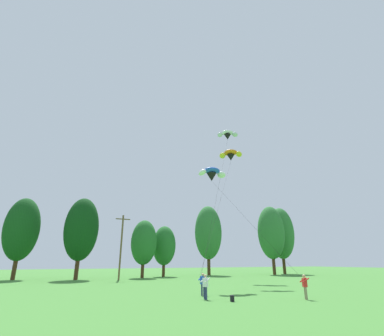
# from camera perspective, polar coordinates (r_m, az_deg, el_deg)

# --- Properties ---
(treeline_tree_c) EXTENTS (5.09, 5.09, 12.19)m
(treeline_tree_c) POSITION_cam_1_polar(r_m,az_deg,el_deg) (52.06, -31.03, -10.45)
(treeline_tree_c) COLOR #472D19
(treeline_tree_c) RESTS_ON ground_plane
(treeline_tree_d) EXTENTS (5.10, 5.10, 12.21)m
(treeline_tree_d) POSITION_cam_1_polar(r_m,az_deg,el_deg) (48.31, -21.34, -11.35)
(treeline_tree_d) COLOR #472D19
(treeline_tree_d) RESTS_ON ground_plane
(treeline_tree_e) EXTENTS (4.34, 4.34, 9.42)m
(treeline_tree_e) POSITION_cam_1_polar(r_m,az_deg,el_deg) (50.73, -9.66, -14.51)
(treeline_tree_e) COLOR #472D19
(treeline_tree_e) RESTS_ON ground_plane
(treeline_tree_f) EXTENTS (4.20, 4.20, 8.88)m
(treeline_tree_f) POSITION_cam_1_polar(r_m,az_deg,el_deg) (54.44, -5.61, -15.25)
(treeline_tree_f) COLOR #472D19
(treeline_tree_f) RESTS_ON ground_plane
(treeline_tree_g) EXTENTS (5.50, 5.50, 13.71)m
(treeline_tree_g) POSITION_cam_1_polar(r_m,az_deg,el_deg) (60.03, 3.29, -12.78)
(treeline_tree_g) COLOR #472D19
(treeline_tree_g) RESTS_ON ground_plane
(treeline_tree_h) EXTENTS (5.58, 5.58, 14.01)m
(treeline_tree_h) POSITION_cam_1_polar(r_m,az_deg,el_deg) (64.27, 15.62, -12.35)
(treeline_tree_h) COLOR #472D19
(treeline_tree_h) RESTS_ON ground_plane
(treeline_tree_i) EXTENTS (5.68, 5.68, 14.35)m
(treeline_tree_i) POSITION_cam_1_polar(r_m,az_deg,el_deg) (68.83, 17.46, -12.37)
(treeline_tree_i) COLOR #472D19
(treeline_tree_i) RESTS_ON ground_plane
(utility_pole) EXTENTS (2.20, 0.26, 9.38)m
(utility_pole) POSITION_cam_1_polar(r_m,az_deg,el_deg) (45.25, -14.05, -14.76)
(utility_pole) COLOR brown
(utility_pole) RESTS_ON ground_plane
(kite_flyer_near) EXTENTS (0.60, 0.63, 1.69)m
(kite_flyer_near) POSITION_cam_1_polar(r_m,az_deg,el_deg) (22.24, 2.70, -22.36)
(kite_flyer_near) COLOR navy
(kite_flyer_near) RESTS_ON ground_plane
(kite_flyer_mid) EXTENTS (0.74, 0.75, 1.69)m
(kite_flyer_mid) POSITION_cam_1_polar(r_m,az_deg,el_deg) (24.63, 2.19, -21.97)
(kite_flyer_mid) COLOR navy
(kite_flyer_mid) RESTS_ON ground_plane
(kite_flyer_far) EXTENTS (0.72, 0.73, 1.69)m
(kite_flyer_far) POSITION_cam_1_polar(r_m,az_deg,el_deg) (23.62, 21.73, -20.94)
(kite_flyer_far) COLOR gray
(kite_flyer_far) RESTS_ON ground_plane
(parafoil_kite_high_white) EXTENTS (13.75, 14.78, 20.27)m
(parafoil_kite_high_white) POSITION_cam_1_polar(r_m,az_deg,el_deg) (44.08, 7.15, 6.64)
(parafoil_kite_high_white) COLOR white
(parafoil_kite_mid_orange) EXTENTS (16.60, 17.88, 19.29)m
(parafoil_kite_mid_orange) POSITION_cam_1_polar(r_m,az_deg,el_deg) (48.97, 7.78, 2.63)
(parafoil_kite_mid_orange) COLOR orange
(parafoil_kite_far_blue_white) EXTENTS (3.63, 11.67, 11.49)m
(parafoil_kite_far_blue_white) POSITION_cam_1_polar(r_m,az_deg,el_deg) (33.15, 4.02, -1.15)
(parafoil_kite_far_blue_white) COLOR blue
(backpack) EXTENTS (0.35, 0.39, 0.40)m
(backpack) POSITION_cam_1_polar(r_m,az_deg,el_deg) (21.38, 8.07, -24.53)
(backpack) COLOR black
(backpack) RESTS_ON ground_plane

